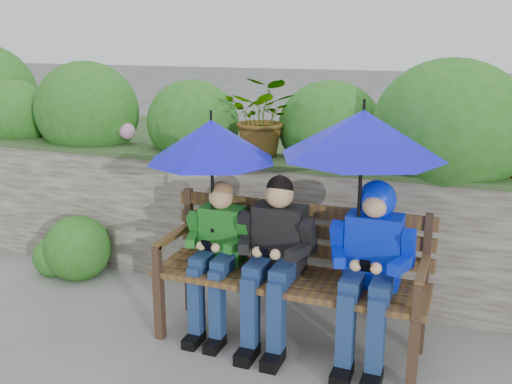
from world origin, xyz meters
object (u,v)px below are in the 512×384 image
at_px(park_bench, 292,266).
at_px(boy_right, 371,258).
at_px(umbrella_left, 211,141).
at_px(boy_middle, 275,253).
at_px(boy_left, 217,249).
at_px(umbrella_right, 363,134).

bearing_deg(park_bench, boy_right, -7.55).
relative_size(boy_right, umbrella_left, 1.35).
bearing_deg(boy_middle, boy_left, 178.88).
distance_m(boy_middle, umbrella_right, 0.94).
relative_size(park_bench, umbrella_left, 2.08).
bearing_deg(park_bench, umbrella_right, -6.98).
distance_m(park_bench, umbrella_right, 0.98).
xyz_separation_m(boy_left, umbrella_left, (-0.04, 0.02, 0.71)).
height_order(boy_left, umbrella_right, umbrella_right).
bearing_deg(boy_left, park_bench, 8.25).
bearing_deg(umbrella_right, park_bench, 173.02).
bearing_deg(umbrella_left, boy_left, -31.75).
bearing_deg(umbrella_right, boy_middle, -176.98).
relative_size(boy_left, umbrella_right, 1.08).
bearing_deg(boy_left, boy_middle, -1.12).
height_order(boy_middle, boy_right, boy_right).
distance_m(boy_left, boy_middle, 0.40).
relative_size(boy_middle, umbrella_left, 1.33).
height_order(boy_left, boy_middle, boy_middle).
bearing_deg(boy_right, boy_left, -179.82).
xyz_separation_m(boy_right, umbrella_right, (-0.09, 0.02, 0.74)).
xyz_separation_m(park_bench, boy_left, (-0.49, -0.07, 0.07)).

